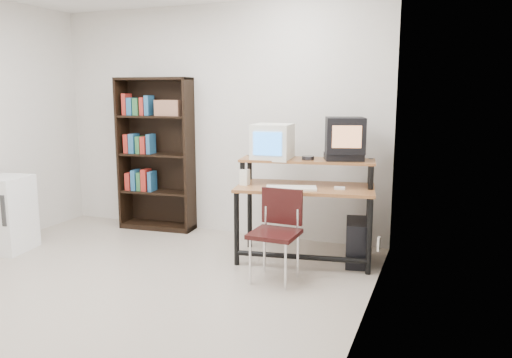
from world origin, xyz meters
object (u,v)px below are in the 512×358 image
(crt_monitor, at_px, (272,142))
(mini_fridge, at_px, (5,214))
(crt_tv, at_px, (345,135))
(bookshelf, at_px, (157,152))
(school_chair, at_px, (277,225))
(computer_desk, at_px, (305,190))
(pc_tower, at_px, (357,242))

(crt_monitor, xyz_separation_m, mini_fridge, (-2.61, -0.89, -0.76))
(crt_monitor, distance_m, crt_tv, 0.71)
(bookshelf, bearing_deg, mini_fridge, -131.43)
(school_chair, height_order, bookshelf, bookshelf)
(computer_desk, distance_m, bookshelf, 2.04)
(pc_tower, relative_size, bookshelf, 0.25)
(computer_desk, bearing_deg, bookshelf, 156.92)
(crt_monitor, relative_size, bookshelf, 0.22)
(computer_desk, height_order, pc_tower, computer_desk)
(pc_tower, height_order, mini_fridge, mini_fridge)
(crt_tv, distance_m, school_chair, 1.16)
(crt_monitor, xyz_separation_m, bookshelf, (-1.61, 0.44, -0.22))
(pc_tower, bearing_deg, bookshelf, 159.61)
(computer_desk, xyz_separation_m, crt_tv, (0.33, 0.19, 0.52))
(crt_monitor, relative_size, school_chair, 0.51)
(pc_tower, relative_size, mini_fridge, 0.58)
(computer_desk, relative_size, crt_monitor, 3.46)
(crt_monitor, height_order, crt_tv, crt_tv)
(computer_desk, xyz_separation_m, mini_fridge, (-2.97, -0.85, -0.31))
(school_chair, xyz_separation_m, mini_fridge, (-2.88, -0.26, -0.10))
(bookshelf, height_order, mini_fridge, bookshelf)
(computer_desk, relative_size, bookshelf, 0.78)
(crt_monitor, distance_m, mini_fridge, 2.86)
(crt_monitor, height_order, school_chair, crt_monitor)
(mini_fridge, bearing_deg, crt_monitor, 10.28)
(crt_monitor, height_order, pc_tower, crt_monitor)
(computer_desk, bearing_deg, pc_tower, -2.88)
(bookshelf, relative_size, mini_fridge, 2.31)
(pc_tower, distance_m, bookshelf, 2.60)
(school_chair, relative_size, bookshelf, 0.44)
(computer_desk, xyz_separation_m, pc_tower, (0.50, 0.06, -0.49))
(computer_desk, height_order, bookshelf, bookshelf)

